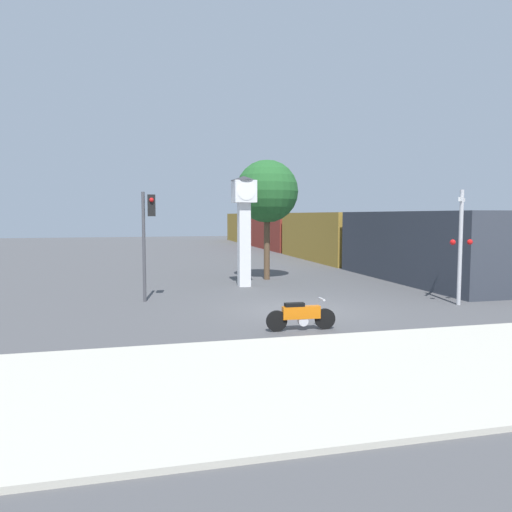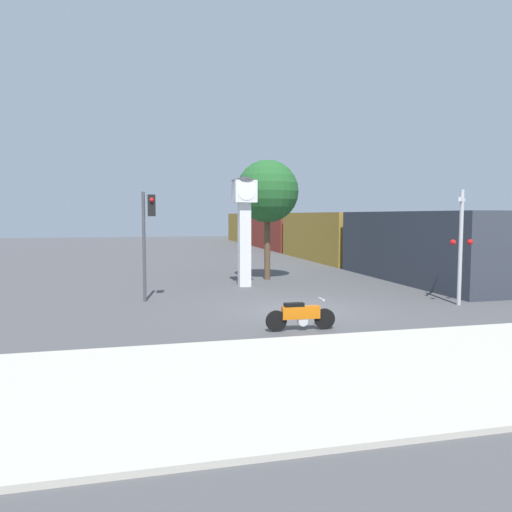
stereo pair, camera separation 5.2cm
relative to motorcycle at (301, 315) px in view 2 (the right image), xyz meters
The scene contains 8 objects.
ground_plane 3.02m from the motorcycle, 73.45° to the left, with size 120.00×120.00×0.00m, color #4C4C4F.
sidewalk_strip 4.11m from the motorcycle, 77.99° to the right, with size 36.00×6.00×0.10m.
motorcycle is the anchor object (origin of this frame).
clock_tower 9.32m from the motorcycle, 87.66° to the left, with size 1.18×1.18×4.97m.
freight_train 28.33m from the motorcycle, 71.52° to the left, with size 2.80×48.09×3.40m.
traffic_light 7.45m from the motorcycle, 124.25° to the left, with size 0.50×0.35×4.08m.
railroad_crossing_signal 7.46m from the motorcycle, 19.36° to the left, with size 0.90×0.82×4.12m.
street_tree 11.80m from the motorcycle, 79.66° to the left, with size 3.10×3.10×5.95m.
Camera 2 is at (-5.36, -15.93, 3.23)m, focal length 35.00 mm.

